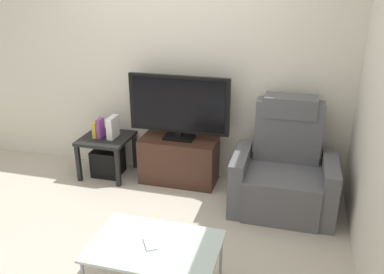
{
  "coord_description": "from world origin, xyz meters",
  "views": [
    {
      "loc": [
        1.27,
        -2.98,
        2.15
      ],
      "look_at": [
        0.33,
        0.5,
        0.7
      ],
      "focal_mm": 37.49,
      "sensor_mm": 36.0,
      "label": 1
    }
  ],
  "objects": [
    {
      "name": "book_middle",
      "position": [
        -0.81,
        0.8,
        0.57
      ],
      "size": [
        0.04,
        0.12,
        0.22
      ],
      "primitive_type": "cube",
      "color": "purple",
      "rests_on": "side_table"
    },
    {
      "name": "television",
      "position": [
        0.08,
        0.89,
        0.88
      ],
      "size": [
        1.09,
        0.2,
        0.7
      ],
      "color": "black",
      "rests_on": "tv_stand"
    },
    {
      "name": "ground_plane",
      "position": [
        0.0,
        0.0,
        0.0
      ],
      "size": [
        6.4,
        6.4,
        0.0
      ],
      "primitive_type": "plane",
      "color": "#B2A899"
    },
    {
      "name": "cell_phone",
      "position": [
        0.38,
        -0.83,
        0.42
      ],
      "size": [
        0.14,
        0.16,
        0.01
      ],
      "primitive_type": "cube",
      "rotation": [
        0.0,
        0.0,
        0.57
      ],
      "color": "#B7B7BC",
      "rests_on": "coffee_table"
    },
    {
      "name": "wall_back",
      "position": [
        0.0,
        1.13,
        1.3
      ],
      "size": [
        6.4,
        0.06,
        2.6
      ],
      "primitive_type": "cube",
      "color": "beige",
      "rests_on": "ground"
    },
    {
      "name": "subwoofer_box",
      "position": [
        -0.77,
        0.82,
        0.15
      ],
      "size": [
        0.31,
        0.31,
        0.31
      ],
      "primitive_type": "cube",
      "color": "black",
      "rests_on": "ground"
    },
    {
      "name": "wall_side",
      "position": [
        1.88,
        0.0,
        1.3
      ],
      "size": [
        0.06,
        4.48,
        2.6
      ],
      "primitive_type": "cube",
      "color": "beige",
      "rests_on": "ground"
    },
    {
      "name": "tv_stand",
      "position": [
        0.08,
        0.87,
        0.25
      ],
      "size": [
        0.84,
        0.4,
        0.51
      ],
      "color": "#3D2319",
      "rests_on": "ground"
    },
    {
      "name": "book_leftmost",
      "position": [
        -0.87,
        0.8,
        0.55
      ],
      "size": [
        0.05,
        0.13,
        0.18
      ],
      "primitive_type": "cube",
      "color": "gold",
      "rests_on": "side_table"
    },
    {
      "name": "coffee_table",
      "position": [
        0.42,
        -0.83,
        0.39
      ],
      "size": [
        0.9,
        0.6,
        0.42
      ],
      "color": "#B2C6C1",
      "rests_on": "ground"
    },
    {
      "name": "side_table",
      "position": [
        -0.77,
        0.82,
        0.39
      ],
      "size": [
        0.54,
        0.54,
        0.46
      ],
      "color": "black",
      "rests_on": "ground"
    },
    {
      "name": "game_console",
      "position": [
        -0.68,
        0.83,
        0.59
      ],
      "size": [
        0.07,
        0.2,
        0.24
      ],
      "primitive_type": "cube",
      "color": "white",
      "rests_on": "side_table"
    },
    {
      "name": "recliner_armchair",
      "position": [
        1.23,
        0.63,
        0.37
      ],
      "size": [
        0.98,
        0.78,
        1.08
      ],
      "rotation": [
        0.0,
        0.0,
        -0.0
      ],
      "color": "#515156",
      "rests_on": "ground"
    }
  ]
}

